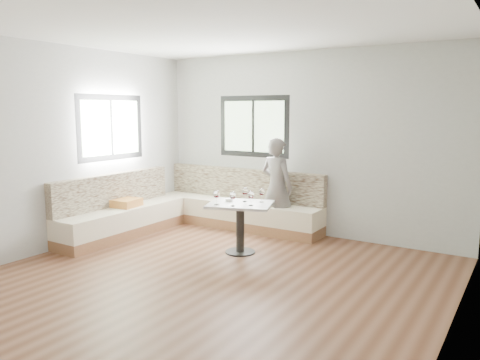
% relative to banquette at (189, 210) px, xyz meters
% --- Properties ---
extents(room, '(5.01, 5.01, 2.81)m').
position_rel_banquette_xyz_m(room, '(1.51, -1.55, 1.08)').
color(room, brown).
rests_on(room, ground).
extents(banquette, '(2.90, 2.80, 0.95)m').
position_rel_banquette_xyz_m(banquette, '(0.00, 0.00, 0.00)').
color(banquette, '#976442').
rests_on(banquette, ground).
extents(table, '(1.00, 0.89, 0.68)m').
position_rel_banquette_xyz_m(table, '(1.33, -0.56, 0.18)').
color(table, black).
rests_on(table, ground).
extents(person, '(0.60, 0.44, 1.51)m').
position_rel_banquette_xyz_m(person, '(1.30, 0.55, 0.42)').
color(person, slate).
rests_on(person, ground).
extents(olive_ramekin, '(0.10, 0.10, 0.04)m').
position_rel_banquette_xyz_m(olive_ramekin, '(1.13, -0.53, 0.37)').
color(olive_ramekin, white).
rests_on(olive_ramekin, table).
extents(wine_glass_a, '(0.09, 0.09, 0.19)m').
position_rel_banquette_xyz_m(wine_glass_a, '(1.13, -0.82, 0.49)').
color(wine_glass_a, white).
rests_on(wine_glass_a, table).
extents(wine_glass_b, '(0.09, 0.09, 0.19)m').
position_rel_banquette_xyz_m(wine_glass_b, '(1.36, -0.78, 0.49)').
color(wine_glass_b, white).
rests_on(wine_glass_b, table).
extents(wine_glass_c, '(0.09, 0.09, 0.19)m').
position_rel_banquette_xyz_m(wine_glass_c, '(1.53, -0.62, 0.49)').
color(wine_glass_c, white).
rests_on(wine_glass_c, table).
extents(wine_glass_d, '(0.09, 0.09, 0.19)m').
position_rel_banquette_xyz_m(wine_glass_d, '(1.33, -0.43, 0.49)').
color(wine_glass_d, white).
rests_on(wine_glass_d, table).
extents(wine_glass_e, '(0.09, 0.09, 0.19)m').
position_rel_banquette_xyz_m(wine_glass_e, '(1.54, -0.35, 0.49)').
color(wine_glass_e, white).
rests_on(wine_glass_e, table).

